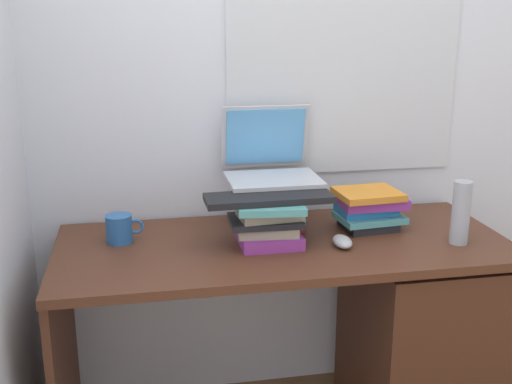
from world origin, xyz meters
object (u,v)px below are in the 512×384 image
Objects in this scene: keyboard at (269,198)px; computer_mouse at (342,242)px; mug at (120,229)px; water_bottle at (461,213)px; book_stack_side at (369,209)px; laptop at (270,161)px; book_stack_keyboard_riser at (269,223)px; desk at (390,325)px; book_stack_tall at (274,204)px.

keyboard reaches higher than computer_mouse.
mug is 0.58× the size of water_bottle.
computer_mouse is (0.24, -0.06, -0.15)m from keyboard.
water_bottle is (1.12, -0.22, 0.06)m from mug.
book_stack_side is 0.40m from laptop.
book_stack_side is at bearing 13.89° from book_stack_keyboard_riser.
water_bottle is at bearing -11.31° from mug.
book_stack_side reaches higher than desk.
book_stack_keyboard_riser reaches higher than desk.
desk is 7.07× the size of water_bottle.
water_bottle is (0.63, -0.10, -0.06)m from keyboard.
computer_mouse is 0.48× the size of water_bottle.
laptop is 1.50× the size of water_bottle.
mug is at bearing 166.72° from book_stack_keyboard_riser.
book_stack_keyboard_riser is 0.25m from computer_mouse.
book_stack_tall reaches higher than mug.
book_stack_tall is at bearing -86.65° from laptop.
computer_mouse is at bearing 173.85° from water_bottle.
keyboard is at bearing -108.53° from book_stack_tall.
book_stack_tall is 1.09× the size of water_bottle.
water_bottle is at bearing -29.26° from laptop.
laptop reaches higher than book_stack_tall.
laptop is at bearing 77.04° from book_stack_keyboard_riser.
water_bottle reaches higher than book_stack_side.
laptop is at bearing 150.74° from water_bottle.
mug is (-0.49, 0.12, -0.03)m from book_stack_keyboard_riser.
book_stack_keyboard_riser reaches higher than book_stack_side.
desk is at bearing -1.31° from keyboard.
book_stack_side is at bearing -19.67° from laptop.
desk is at bearing -0.91° from book_stack_keyboard_riser.
computer_mouse is 0.41m from water_bottle.
mug is (-0.54, -0.10, -0.19)m from laptop.
desk is 6.20× the size of book_stack_side.
keyboard is 0.65m from water_bottle.
book_stack_tall is 0.94× the size of book_stack_keyboard_riser.
computer_mouse is (0.18, -0.22, -0.07)m from book_stack_tall.
book_stack_tall reaches higher than book_stack_keyboard_riser.
desk is at bearing -22.53° from book_stack_tall.
desk is at bearing -29.23° from laptop.
computer_mouse is at bearing -133.07° from book_stack_side.
laptop is (-0.34, 0.12, 0.16)m from book_stack_side.
mug is (-0.73, 0.18, 0.03)m from computer_mouse.
book_stack_keyboard_riser is 2.43× the size of computer_mouse.
desk is 6.47× the size of book_stack_tall.
computer_mouse is at bearing -164.60° from desk.
mug is at bearing -169.29° from laptop.
book_stack_keyboard_riser is at bearing 179.09° from desk.
keyboard is (-0.05, -0.16, 0.07)m from book_stack_tall.
laptop is 0.58m from mug.
laptop is 0.77× the size of keyboard.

